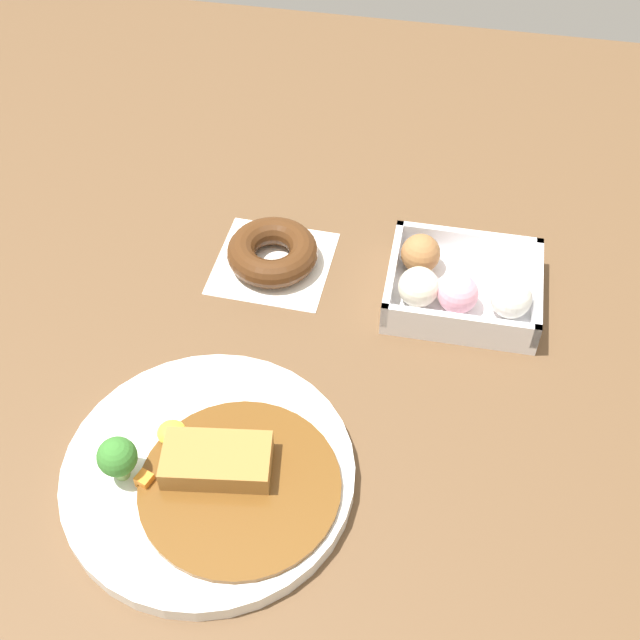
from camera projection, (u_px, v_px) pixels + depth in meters
ground_plane at (305, 420)px, 0.85m from camera, size 1.60×1.60×0.00m
curry_plate at (210, 473)px, 0.79m from camera, size 0.28×0.28×0.07m
donut_box at (457, 287)px, 0.94m from camera, size 0.17×0.14×0.06m
chocolate_ring_donut at (273, 253)px, 0.98m from camera, size 0.14×0.14×0.04m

